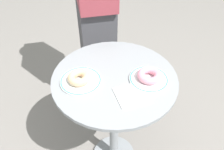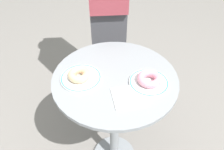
{
  "view_description": "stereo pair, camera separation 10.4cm",
  "coord_description": "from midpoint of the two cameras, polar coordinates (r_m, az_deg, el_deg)",
  "views": [
    {
      "loc": [
        -0.04,
        -0.79,
        1.49
      ],
      "look_at": [
        -0.01,
        -0.02,
        0.79
      ],
      "focal_mm": 35.58,
      "sensor_mm": 36.0,
      "label": 1
    },
    {
      "loc": [
        0.06,
        -0.79,
        1.49
      ],
      "look_at": [
        -0.01,
        -0.02,
        0.79
      ],
      "focal_mm": 35.58,
      "sensor_mm": 36.0,
      "label": 2
    }
  ],
  "objects": [
    {
      "name": "donut_glazed",
      "position": [
        1.04,
        -11.3,
        -0.78
      ],
      "size": [
        0.14,
        0.14,
        0.04
      ],
      "primitive_type": "torus",
      "rotation": [
        0.0,
        0.0,
        4.3
      ],
      "color": "#E0B789",
      "rests_on": "plate_left"
    },
    {
      "name": "paper_napkin",
      "position": [
        0.98,
        2.16,
        -5.23
      ],
      "size": [
        0.17,
        0.16,
        0.01
      ],
      "primitive_type": "cube",
      "rotation": [
        0.0,
        0.0,
        0.29
      ],
      "color": "white",
      "rests_on": "cafe_table"
    },
    {
      "name": "cafe_table",
      "position": [
        1.24,
        -1.85,
        -8.33
      ],
      "size": [
        0.61,
        0.61,
        0.77
      ],
      "color": "gray",
      "rests_on": "ground"
    },
    {
      "name": "donut_pink_frosted",
      "position": [
        1.04,
        6.74,
        -0.23
      ],
      "size": [
        0.12,
        0.12,
        0.04
      ],
      "primitive_type": "torus",
      "rotation": [
        0.0,
        0.0,
        3.18
      ],
      "color": "pink",
      "rests_on": "plate_right"
    },
    {
      "name": "plate_left",
      "position": [
        1.06,
        -10.84,
        -1.59
      ],
      "size": [
        0.19,
        0.19,
        0.01
      ],
      "color": "white",
      "rests_on": "cafe_table"
    },
    {
      "name": "person_figure",
      "position": [
        1.53,
        -6.4,
        15.26
      ],
      "size": [
        0.29,
        0.46,
        1.66
      ],
      "color": "#3D3D42",
      "rests_on": "ground"
    },
    {
      "name": "plate_right",
      "position": [
        1.06,
        6.64,
        -1.16
      ],
      "size": [
        0.18,
        0.18,
        0.01
      ],
      "color": "white",
      "rests_on": "cafe_table"
    }
  ]
}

